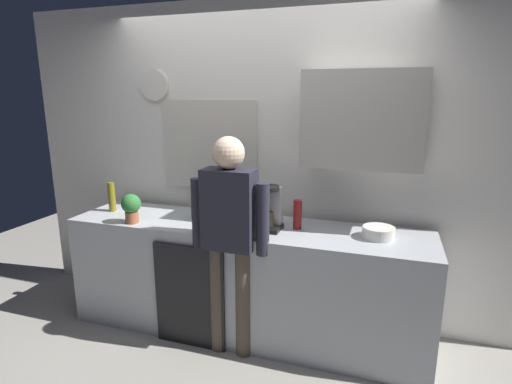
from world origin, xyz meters
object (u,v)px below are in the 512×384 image
bottle_dark_sauce (195,208)px  mixing_bowl (379,232)px  coffee_maker (269,209)px  bottle_olive_oil (112,197)px  cup_yellow_cup (209,224)px  potted_plant (131,206)px  storage_canister (248,211)px  person_at_sink (230,230)px  bottle_red_vinegar (297,214)px  dish_soap (211,206)px

bottle_dark_sauce → mixing_bowl: bottle_dark_sauce is taller
coffee_maker → bottle_olive_oil: coffee_maker is taller
bottle_olive_oil → mixing_bowl: size_ratio=1.14×
cup_yellow_cup → mixing_bowl: 1.21m
bottle_dark_sauce → potted_plant: size_ratio=0.78×
coffee_maker → cup_yellow_cup: bearing=-156.8°
storage_canister → person_at_sink: size_ratio=0.11×
bottle_olive_oil → mixing_bowl: (2.18, 0.02, -0.09)m
bottle_olive_oil → mixing_bowl: bearing=0.5°
coffee_maker → storage_canister: (-0.20, 0.12, -0.06)m
mixing_bowl → storage_canister: bearing=175.7°
bottle_red_vinegar → mixing_bowl: bottle_red_vinegar is taller
bottle_red_vinegar → dish_soap: (-0.75, 0.11, -0.03)m
coffee_maker → potted_plant: 1.07m
dish_soap → potted_plant: bearing=-142.8°
coffee_maker → bottle_dark_sauce: bearing=175.2°
cup_yellow_cup → person_at_sink: (0.21, -0.11, 0.01)m
bottle_olive_oil → potted_plant: 0.42m
bottle_olive_oil → bottle_red_vinegar: size_ratio=1.14×
bottle_dark_sauce → cup_yellow_cup: size_ratio=2.12×
bottle_red_vinegar → potted_plant: potted_plant is taller
bottle_red_vinegar → storage_canister: 0.41m
bottle_dark_sauce → cup_yellow_cup: (0.23, -0.23, -0.05)m
coffee_maker → person_at_sink: person_at_sink is taller
mixing_bowl → dish_soap: 1.34m
bottle_dark_sauce → storage_canister: bottle_dark_sauce is taller
bottle_dark_sauce → dish_soap: (0.09, 0.12, -0.01)m
person_at_sink → coffee_maker: bearing=61.3°
coffee_maker → storage_canister: size_ratio=1.94×
cup_yellow_cup → potted_plant: potted_plant is taller
bottle_dark_sauce → storage_canister: size_ratio=1.06×
potted_plant → storage_canister: (0.84, 0.32, -0.05)m
potted_plant → dish_soap: 0.63m
cup_yellow_cup → storage_canister: (0.20, 0.29, 0.04)m
potted_plant → bottle_red_vinegar: bearing=12.0°
person_at_sink → storage_canister: bearing=96.9°
potted_plant → dish_soap: bearing=37.2°
bottle_dark_sauce → cup_yellow_cup: bottle_dark_sauce is taller
bottle_olive_oil → potted_plant: bearing=-32.8°
bottle_dark_sauce → potted_plant: (-0.41, -0.26, 0.04)m
coffee_maker → bottle_olive_oil: (-1.40, 0.02, -0.02)m
dish_soap → person_at_sink: size_ratio=0.11×
coffee_maker → storage_canister: bearing=150.0°
dish_soap → storage_canister: dish_soap is taller
mixing_bowl → potted_plant: 1.85m
coffee_maker → dish_soap: coffee_maker is taller
storage_canister → person_at_sink: person_at_sink is taller
bottle_olive_oil → cup_yellow_cup: size_ratio=2.94×
cup_yellow_cup → potted_plant: size_ratio=0.37×
bottle_red_vinegar → dish_soap: bottle_red_vinegar is taller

